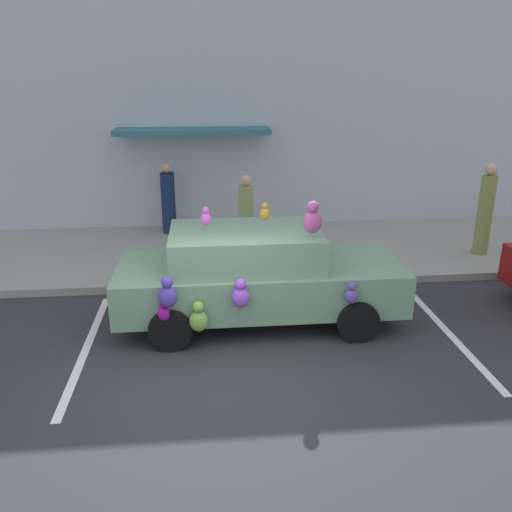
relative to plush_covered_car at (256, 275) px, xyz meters
The scene contains 10 objects.
ground_plane 1.98m from the plush_covered_car, 110.52° to the right, with size 60.00×60.00×0.00m, color #2D2D30.
sidewalk 3.44m from the plush_covered_car, 100.87° to the left, with size 24.00×4.00×0.15m, color gray.
storefront_building 5.99m from the plush_covered_car, 96.68° to the left, with size 24.00×1.25×6.40m.
parking_stripe_front 3.15m from the plush_covered_car, 13.19° to the right, with size 0.12×3.60×0.01m, color silver.
parking_stripe_rear 2.80m from the plush_covered_car, 164.97° to the right, with size 0.12×3.60×0.01m, color silver.
plush_covered_car is the anchor object (origin of this frame).
teddy_bear_on_sidewalk 2.70m from the plush_covered_car, 58.52° to the left, with size 0.30×0.25×0.57m.
pedestrian_near_shopfront 4.98m from the plush_covered_car, 109.35° to the left, with size 0.33×0.33×1.70m.
pedestrian_walking_past 5.69m from the plush_covered_car, 25.96° to the left, with size 0.32×0.32×1.94m.
pedestrian_by_lamp 3.20m from the plush_covered_car, 88.18° to the left, with size 0.32×0.32×1.65m.
Camera 1 is at (-0.13, -6.21, 3.90)m, focal length 37.38 mm.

